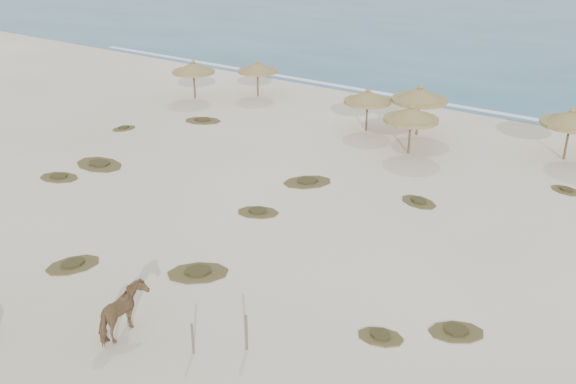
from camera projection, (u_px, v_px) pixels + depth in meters
ground at (187, 257)px, 25.05m from camera, size 160.00×160.00×0.00m
foam_line at (448, 105)px, 44.44m from camera, size 70.00×0.60×0.01m
palapa_0 at (193, 68)px, 45.11m from camera, size 3.33×3.33×2.80m
palapa_1 at (258, 68)px, 45.73m from camera, size 3.41×3.41×2.66m
palapa_2 at (368, 97)px, 38.43m from camera, size 2.93×2.93×2.70m
palapa_3 at (411, 115)px, 34.76m from camera, size 3.98×3.98×2.85m
palapa_4 at (420, 95)px, 37.62m from camera, size 4.07×4.07×3.12m
palapa_5 at (571, 119)px, 33.88m from camera, size 4.03×4.03×2.94m
horse at (123, 313)px, 20.14m from camera, size 1.34×2.10×1.64m
fence_post_near at (246, 332)px, 19.55m from camera, size 0.12×0.12×1.24m
fence_post_far at (193, 339)px, 19.40m from camera, size 0.10×0.10×1.07m
scrub_0 at (59, 177)px, 32.34m from camera, size 2.36×1.91×0.16m
scrub_1 at (99, 164)px, 33.97m from camera, size 2.88×1.88×0.16m
scrub_2 at (258, 212)px, 28.62m from camera, size 2.23×1.91×0.16m
scrub_3 at (308, 182)px, 31.79m from camera, size 2.79×2.89×0.16m
scrub_4 at (456, 331)px, 20.53m from camera, size 2.14×1.98×0.16m
scrub_6 at (203, 120)px, 40.99m from camera, size 2.76×2.35×0.16m
scrub_7 at (419, 202)px, 29.62m from camera, size 2.07×1.63×0.16m
scrub_8 at (124, 128)px, 39.54m from camera, size 1.31×1.68×0.16m
scrub_9 at (198, 272)px, 23.86m from camera, size 2.73×2.66×0.16m
scrub_10 at (566, 190)px, 30.83m from camera, size 1.72×1.38×0.16m
scrub_11 at (73, 265)px, 24.38m from camera, size 2.03×2.39×0.16m
scrub_12 at (381, 336)px, 20.29m from camera, size 1.70×1.35×0.16m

